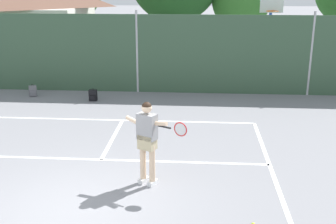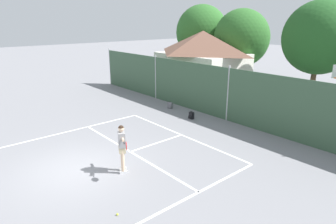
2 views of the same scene
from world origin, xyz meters
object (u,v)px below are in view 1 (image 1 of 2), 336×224
at_px(tennis_ball, 253,224).
at_px(basketball_hoop, 270,29).
at_px(tennis_player, 148,136).
at_px(backpack_black, 93,96).
at_px(backpack_grey, 33,91).

bearing_deg(tennis_ball, basketball_hoop, 80.61).
distance_m(tennis_player, tennis_ball, 2.79).
bearing_deg(basketball_hoop, backpack_black, -157.30).
bearing_deg(tennis_player, tennis_ball, -35.92).
height_order(tennis_ball, backpack_black, backpack_black).
height_order(tennis_player, tennis_ball, tennis_player).
relative_size(basketball_hoop, tennis_player, 1.91).
distance_m(tennis_player, backpack_grey, 8.56).
bearing_deg(basketball_hoop, backpack_grey, -165.56).
height_order(backpack_grey, backpack_black, same).
bearing_deg(backpack_grey, backpack_black, -10.44).
height_order(basketball_hoop, tennis_ball, basketball_hoop).
bearing_deg(tennis_ball, backpack_grey, 131.22).
relative_size(tennis_ball, backpack_grey, 0.14).
bearing_deg(tennis_player, basketball_hoop, 67.09).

